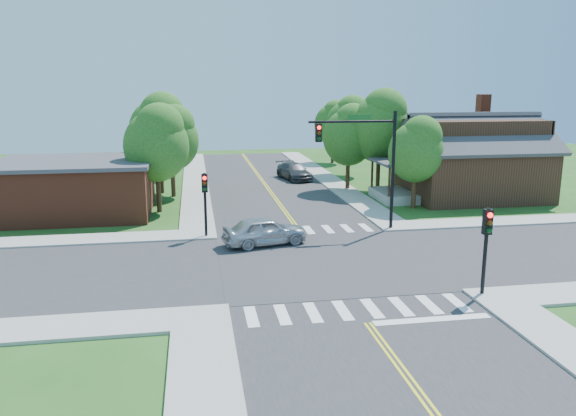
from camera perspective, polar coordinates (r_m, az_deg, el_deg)
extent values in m
plane|color=#224E18|center=(28.27, 3.48, -5.53)|extent=(100.00, 100.00, 0.00)
cube|color=#2D2D30|center=(28.27, 3.48, -5.49)|extent=(10.00, 90.00, 0.04)
cube|color=#2D2D30|center=(28.27, 3.48, -5.48)|extent=(90.00, 10.00, 0.04)
cube|color=#2D2D30|center=(28.27, 3.48, -5.53)|extent=(10.20, 10.20, 0.06)
cube|color=#9E9B93|center=(53.33, 3.82, 3.11)|extent=(2.20, 40.00, 0.14)
cube|color=#9E9B93|center=(51.90, -9.41, 2.71)|extent=(2.20, 40.00, 0.14)
cube|color=white|center=(33.58, -5.93, -2.57)|extent=(0.45, 2.00, 0.01)
cube|color=white|center=(33.67, -3.89, -2.49)|extent=(0.45, 2.00, 0.01)
cube|color=white|center=(33.80, -1.87, -2.41)|extent=(0.45, 2.00, 0.01)
cube|color=white|center=(33.98, 0.14, -2.32)|extent=(0.45, 2.00, 0.01)
cube|color=white|center=(34.20, 2.12, -2.24)|extent=(0.45, 2.00, 0.01)
cube|color=white|center=(34.45, 4.08, -2.15)|extent=(0.45, 2.00, 0.01)
cube|color=white|center=(34.75, 6.00, -2.06)|extent=(0.45, 2.00, 0.01)
cube|color=white|center=(35.09, 7.89, -1.97)|extent=(0.45, 2.00, 0.01)
cube|color=white|center=(21.87, -3.73, -10.94)|extent=(0.45, 2.00, 0.01)
cube|color=white|center=(22.01, -0.57, -10.76)|extent=(0.45, 2.00, 0.01)
cube|color=white|center=(22.22, 2.54, -10.54)|extent=(0.45, 2.00, 0.01)
cube|color=white|center=(22.48, 5.58, -10.30)|extent=(0.45, 2.00, 0.01)
cube|color=white|center=(22.81, 8.54, -10.04)|extent=(0.45, 2.00, 0.01)
cube|color=white|center=(23.19, 11.40, -9.77)|extent=(0.45, 2.00, 0.01)
cube|color=white|center=(23.63, 14.16, -9.48)|extent=(0.45, 2.00, 0.01)
cube|color=white|center=(24.12, 16.80, -9.18)|extent=(0.45, 2.00, 0.01)
cube|color=yellow|center=(53.49, -2.97, 3.12)|extent=(0.10, 37.50, 0.01)
cube|color=yellow|center=(53.51, -2.76, 3.13)|extent=(0.10, 37.50, 0.01)
cube|color=white|center=(22.28, 14.41, -11.00)|extent=(4.60, 0.45, 0.09)
cylinder|color=black|center=(34.27, 10.61, 3.66)|extent=(0.20, 0.20, 7.20)
cylinder|color=black|center=(33.14, 6.54, 8.72)|extent=(5.20, 0.14, 0.14)
cube|color=#19591E|center=(33.19, 7.25, 9.14)|extent=(1.40, 0.04, 0.30)
cube|color=black|center=(32.69, 3.11, 7.63)|extent=(0.34, 0.28, 1.05)
sphere|color=#FF0C0C|center=(32.50, 3.19, 8.16)|extent=(0.22, 0.22, 0.22)
sphere|color=#3F2605|center=(32.53, 3.18, 7.60)|extent=(0.22, 0.22, 0.22)
sphere|color=#05330F|center=(32.55, 3.17, 7.03)|extent=(0.22, 0.22, 0.22)
cylinder|color=black|center=(24.67, 19.39, -4.32)|extent=(0.16, 0.16, 3.80)
cube|color=black|center=(24.33, 19.61, -1.33)|extent=(0.34, 0.28, 1.05)
sphere|color=#FF0C0C|center=(24.12, 19.86, -0.70)|extent=(0.22, 0.22, 0.22)
sphere|color=#3F2605|center=(24.19, 19.80, -1.44)|extent=(0.22, 0.22, 0.22)
sphere|color=#05330F|center=(24.26, 19.75, -2.17)|extent=(0.22, 0.22, 0.22)
cylinder|color=black|center=(32.51, -8.40, 0.22)|extent=(0.16, 0.16, 3.80)
cube|color=black|center=(32.26, -8.47, 2.52)|extent=(0.34, 0.28, 1.05)
sphere|color=#FF0C0C|center=(32.03, -8.48, 3.02)|extent=(0.22, 0.22, 0.22)
sphere|color=#3F2605|center=(32.09, -8.47, 2.46)|extent=(0.22, 0.22, 0.22)
sphere|color=#05330F|center=(32.14, -8.45, 1.90)|extent=(0.22, 0.22, 0.22)
cube|color=#321C11|center=(46.17, 18.11, 3.48)|extent=(10.00, 8.00, 4.00)
cube|color=#9E9B93|center=(43.90, 10.65, 1.26)|extent=(2.60, 4.50, 0.70)
cylinder|color=#321C11|center=(41.46, 10.24, 2.38)|extent=(0.18, 0.18, 2.50)
cylinder|color=#321C11|center=(45.18, 8.54, 3.27)|extent=(0.18, 0.18, 2.50)
cube|color=#38383D|center=(43.48, 10.79, 4.62)|extent=(2.80, 4.80, 0.18)
cube|color=brown|center=(50.21, 18.93, 5.90)|extent=(0.90, 0.90, 7.11)
cube|color=brown|center=(40.79, -20.83, 1.81)|extent=(10.00, 8.00, 3.50)
cube|color=#38383D|center=(40.51, -21.03, 4.38)|extent=(10.40, 8.40, 0.25)
cylinder|color=#382314|center=(41.15, 12.65, 1.68)|extent=(0.34, 0.34, 2.47)
ellipsoid|color=#284D16|center=(40.73, 12.84, 5.54)|extent=(3.90, 3.70, 4.29)
sphere|color=#284D16|center=(40.55, 13.42, 7.14)|extent=(2.86, 2.86, 2.86)
cylinder|color=#382314|center=(47.13, 9.13, 3.59)|extent=(0.34, 0.34, 3.15)
ellipsoid|color=#284D16|center=(46.72, 9.28, 7.92)|extent=(4.98, 4.73, 5.48)
sphere|color=#284D16|center=(46.54, 9.78, 9.73)|extent=(3.65, 3.65, 3.65)
cylinder|color=#382314|center=(55.16, 6.11, 4.82)|extent=(0.34, 0.34, 2.89)
ellipsoid|color=#284D16|center=(54.83, 6.19, 8.21)|extent=(4.56, 4.33, 5.01)
sphere|color=#284D16|center=(54.64, 6.59, 9.62)|extent=(3.34, 3.34, 3.34)
cylinder|color=#382314|center=(63.80, 4.53, 5.77)|extent=(0.34, 0.34, 2.63)
ellipsoid|color=#284D16|center=(63.52, 4.57, 8.44)|extent=(4.15, 3.95, 4.57)
sphere|color=#284D16|center=(63.33, 4.91, 9.55)|extent=(3.05, 3.05, 3.05)
cylinder|color=#382314|center=(39.97, -13.00, 1.60)|extent=(0.34, 0.34, 2.81)
ellipsoid|color=#284D16|center=(39.51, -13.23, 6.13)|extent=(4.44, 4.21, 4.88)
sphere|color=#284D16|center=(39.18, -12.90, 8.05)|extent=(3.25, 3.25, 3.25)
cylinder|color=#382314|center=(46.84, -12.74, 3.33)|extent=(0.34, 0.34, 3.05)
ellipsoid|color=#284D16|center=(46.43, -12.95, 7.53)|extent=(4.82, 4.58, 5.30)
sphere|color=#284D16|center=(46.12, -12.67, 9.32)|extent=(3.53, 3.53, 3.53)
cylinder|color=#382314|center=(54.47, -12.53, 4.53)|extent=(0.34, 0.34, 2.94)
ellipsoid|color=#284D16|center=(54.13, -12.70, 8.02)|extent=(4.65, 4.42, 5.11)
sphere|color=#284D16|center=(53.83, -12.46, 9.50)|extent=(3.41, 3.41, 3.41)
cylinder|color=#382314|center=(63.92, -12.21, 5.49)|extent=(0.34, 0.34, 2.52)
ellipsoid|color=#284D16|center=(63.65, -12.32, 8.05)|extent=(3.99, 3.79, 4.38)
sphere|color=#284D16|center=(63.36, -12.11, 9.12)|extent=(2.92, 2.92, 2.92)
cylinder|color=#382314|center=(47.40, 6.08, 3.45)|extent=(0.34, 0.34, 2.70)
ellipsoid|color=#284D16|center=(47.02, 6.17, 7.13)|extent=(4.26, 4.04, 4.68)
sphere|color=#284D16|center=(46.81, 6.63, 8.66)|extent=(3.12, 3.12, 3.12)
cylinder|color=#382314|center=(45.29, -11.60, 2.85)|extent=(0.34, 0.34, 2.70)
ellipsoid|color=#284D16|center=(44.90, -11.77, 6.70)|extent=(4.26, 4.05, 4.69)
sphere|color=#284D16|center=(44.58, -11.47, 8.32)|extent=(3.13, 3.13, 3.13)
imported|color=#B9BDC1|center=(30.95, -2.39, -2.40)|extent=(3.91, 5.44, 1.57)
imported|color=#34373A|center=(52.30, 0.61, 3.70)|extent=(4.13, 5.98, 1.49)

